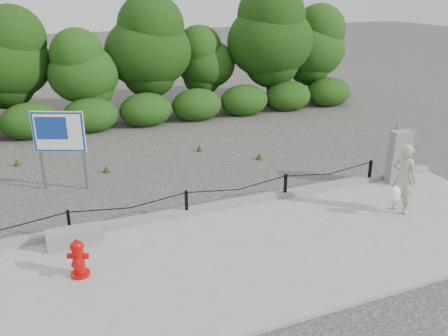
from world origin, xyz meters
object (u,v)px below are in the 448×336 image
fire_hydrant (78,259)px  pedestrian (403,180)px  utility_cabinet (399,157)px  concrete_block (75,237)px  advertising_sign (59,135)px

fire_hydrant → pedestrian: bearing=21.5°
utility_cabinet → concrete_block: bearing=-170.8°
concrete_block → utility_cabinet: utility_cabinet is taller
concrete_block → advertising_sign: bearing=88.6°
fire_hydrant → utility_cabinet: size_ratio=0.47×
utility_cabinet → pedestrian: bearing=-120.3°
fire_hydrant → pedestrian: size_ratio=0.45×
fire_hydrant → concrete_block: fire_hydrant is taller
fire_hydrant → concrete_block: bearing=110.4°
pedestrian → utility_cabinet: 1.78m
pedestrian → utility_cabinet: pedestrian is taller
fire_hydrant → advertising_sign: bearing=111.1°
utility_cabinet → advertising_sign: size_ratio=0.74×
pedestrian → concrete_block: pedestrian is taller
pedestrian → advertising_sign: (-6.88, 4.36, 0.59)m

